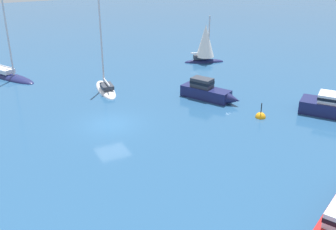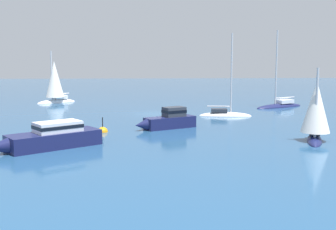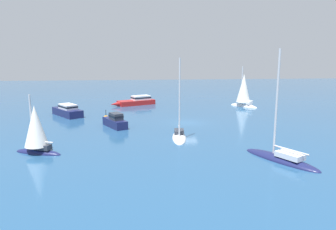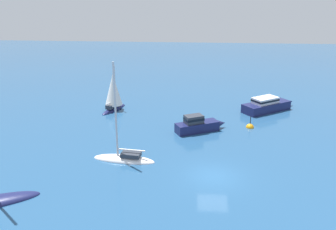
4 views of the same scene
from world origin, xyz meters
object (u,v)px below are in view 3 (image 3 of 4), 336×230
cabin_cruiser (67,111)px  launch (114,121)px  motor_cruiser (136,101)px  sloop_1 (36,131)px  sloop (281,158)px  yacht (244,92)px  ketch (179,136)px  channel_buoy (106,118)px

cabin_cruiser → launch: (8.59, 7.73, -0.03)m
cabin_cruiser → motor_cruiser: 14.50m
launch → sloop_1: sloop_1 is taller
sloop → motor_cruiser: sloop is taller
motor_cruiser → yacht: bearing=143.0°
ketch → motor_cruiser: size_ratio=1.10×
yacht → ketch: 25.69m
launch → motor_cruiser: launch is taller
launch → sloop: (15.08, 15.33, -0.54)m
launch → channel_buoy: bearing=-11.8°
sloop_1 → yacht: bearing=-117.5°
ketch → channel_buoy: size_ratio=5.45×
sloop → sloop_1: size_ratio=1.70×
launch → cabin_cruiser: bearing=14.8°
ketch → launch: 10.02m
cabin_cruiser → sloop: (23.67, 23.06, -0.57)m
sloop → cabin_cruiser: bearing=16.1°
sloop_1 → cabin_cruiser: bearing=-64.9°
channel_buoy → cabin_cruiser: bearing=-115.7°
sloop_1 → launch: bearing=-99.7°
yacht → sloop: (29.51, -6.81, -2.34)m
cabin_cruiser → yacht: (-5.84, 29.87, 1.78)m
cabin_cruiser → yacht: bearing=-114.4°
launch → sloop_1: bearing=121.9°
sloop_1 → channel_buoy: size_ratio=3.50×
cabin_cruiser → ketch: 21.53m
yacht → motor_cruiser: (-3.98, -19.20, -1.86)m
launch → ketch: bearing=-158.3°
launch → channel_buoy: 5.86m
cabin_cruiser → yacht: size_ratio=0.97×
motor_cruiser → channel_buoy: 13.57m
cabin_cruiser → yacht: yacht is taller
yacht → motor_cruiser: 19.69m
cabin_cruiser → channel_buoy: 6.91m
channel_buoy → sloop_1: bearing=-16.6°
yacht → launch: (14.42, -22.14, -1.81)m
sloop → motor_cruiser: (-33.49, -12.39, 0.49)m
cabin_cruiser → sloop_1: size_ratio=1.25×
channel_buoy → yacht: bearing=110.4°
yacht → sloop_1: (25.15, -28.55, -0.44)m
ketch → sloop_1: bearing=-67.0°
launch → channel_buoy: launch is taller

